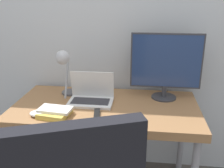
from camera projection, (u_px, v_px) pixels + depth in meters
name	position (u px, v px, depth m)	size (l,w,h in m)	color
wall_back	(112.00, 25.00, 2.17)	(8.00, 0.05, 2.60)	silver
desk	(106.00, 113.00, 1.98)	(1.37, 0.71, 0.76)	#996B42
laptop	(91.00, 96.00, 1.99)	(0.33, 0.22, 0.23)	silver
monitor	(166.00, 64.00, 2.00)	(0.54, 0.19, 0.51)	#333338
desk_lamp	(65.00, 66.00, 1.98)	(0.14, 0.28, 0.39)	#4C4C51
book_stack	(55.00, 112.00, 1.78)	(0.23, 0.21, 0.05)	gold
tv_remote	(97.00, 114.00, 1.78)	(0.06, 0.15, 0.02)	black
game_controller	(41.00, 114.00, 1.77)	(0.15, 0.10, 0.04)	white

